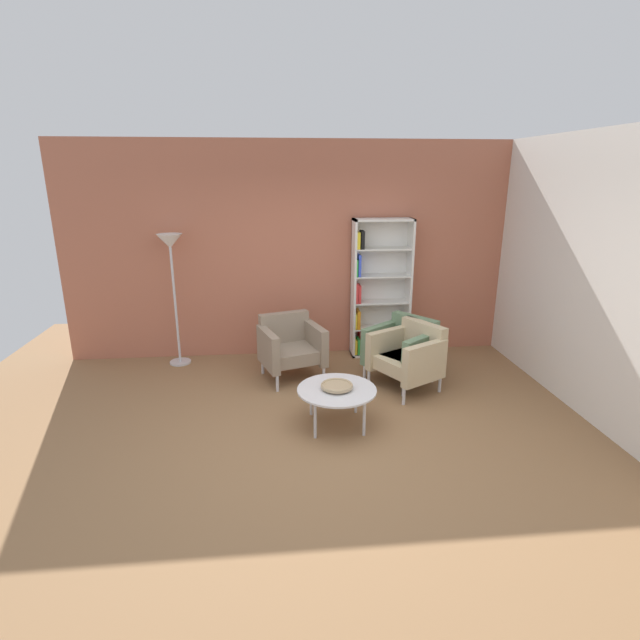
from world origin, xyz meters
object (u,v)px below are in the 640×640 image
at_px(armchair_by_bookshelf, 290,345).
at_px(armchair_corner_red, 403,348).
at_px(floor_lamp_torchiere, 171,257).
at_px(decorative_bowl, 337,386).
at_px(coffee_table_low, 337,391).
at_px(bookshelf_tall, 376,290).
at_px(armchair_near_window, 409,355).

relative_size(armchair_by_bookshelf, armchair_corner_red, 0.92).
height_order(armchair_corner_red, floor_lamp_torchiere, floor_lamp_torchiere).
xyz_separation_m(decorative_bowl, armchair_by_bookshelf, (-0.42, 1.29, -0.02)).
distance_m(coffee_table_low, armchair_by_bookshelf, 1.35).
relative_size(coffee_table_low, armchair_by_bookshelf, 0.91).
height_order(bookshelf_tall, armchair_corner_red, bookshelf_tall).
xyz_separation_m(bookshelf_tall, armchair_corner_red, (0.14, -0.95, -0.51)).
bearing_deg(armchair_corner_red, floor_lamp_torchiere, -144.38).
relative_size(coffee_table_low, armchair_near_window, 0.86).
height_order(decorative_bowl, armchair_corner_red, armchair_corner_red).
distance_m(armchair_near_window, armchair_corner_red, 0.23).
height_order(bookshelf_tall, floor_lamp_torchiere, bookshelf_tall).
bearing_deg(bookshelf_tall, armchair_by_bookshelf, -149.89).
bearing_deg(coffee_table_low, armchair_corner_red, 47.54).
bearing_deg(armchair_near_window, bookshelf_tall, 158.52).
relative_size(bookshelf_tall, armchair_corner_red, 2.00).
relative_size(bookshelf_tall, armchair_by_bookshelf, 2.17).
xyz_separation_m(armchair_corner_red, floor_lamp_torchiere, (-2.85, 0.84, 1.03)).
bearing_deg(floor_lamp_torchiere, armchair_near_window, -20.64).
bearing_deg(bookshelf_tall, armchair_near_window, -82.38).
distance_m(armchair_by_bookshelf, armchair_near_window, 1.46).
bearing_deg(coffee_table_low, armchair_near_window, 39.87).
height_order(coffee_table_low, armchair_by_bookshelf, armchair_by_bookshelf).
distance_m(armchair_by_bookshelf, armchair_corner_red, 1.39).
bearing_deg(decorative_bowl, armchair_by_bookshelf, 107.92).
bearing_deg(armchair_by_bookshelf, floor_lamp_torchiere, 139.87).
bearing_deg(coffee_table_low, armchair_by_bookshelf, 107.92).
xyz_separation_m(decorative_bowl, floor_lamp_torchiere, (-1.89, 1.88, 1.01)).
height_order(bookshelf_tall, armchair_by_bookshelf, bookshelf_tall).
bearing_deg(floor_lamp_torchiere, bookshelf_tall, 2.34).
distance_m(bookshelf_tall, armchair_by_bookshelf, 1.50).
height_order(coffee_table_low, armchair_corner_red, armchair_corner_red).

